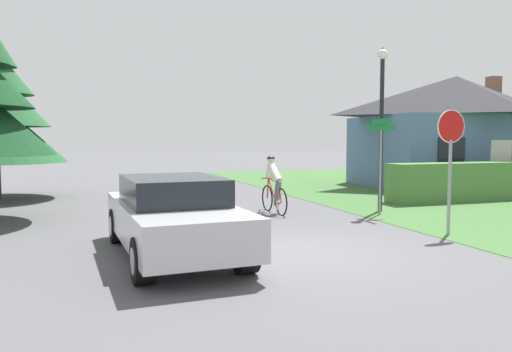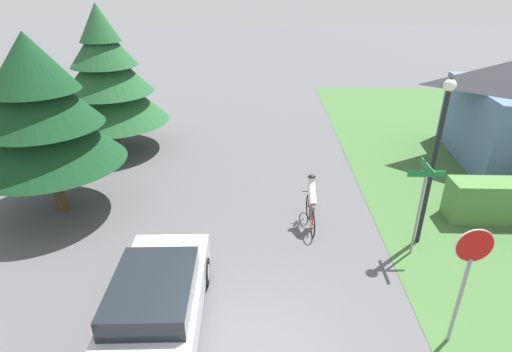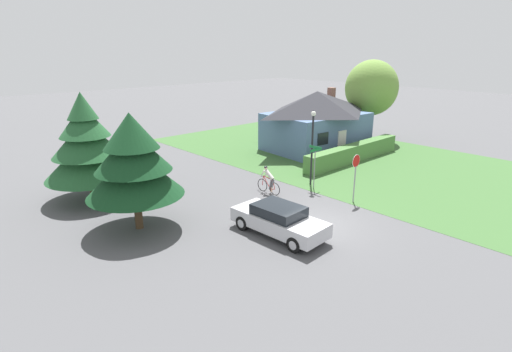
{
  "view_description": "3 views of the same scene",
  "coord_description": "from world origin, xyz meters",
  "px_view_note": "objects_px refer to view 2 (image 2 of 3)",
  "views": [
    {
      "loc": [
        -3.51,
        -8.14,
        2.04
      ],
      "look_at": [
        0.71,
        4.28,
        1.06
      ],
      "focal_mm": 35.0,
      "sensor_mm": 36.0,
      "label": 1
    },
    {
      "loc": [
        0.06,
        -5.43,
        6.48
      ],
      "look_at": [
        -0.25,
        4.79,
        1.54
      ],
      "focal_mm": 28.0,
      "sensor_mm": 36.0,
      "label": 2
    },
    {
      "loc": [
        -13.94,
        -10.77,
        7.98
      ],
      "look_at": [
        0.25,
        4.5,
        1.29
      ],
      "focal_mm": 28.0,
      "sensor_mm": 36.0,
      "label": 3
    }
  ],
  "objects_px": {
    "sedan_left_lane": "(155,308)",
    "conifer_tall_near": "(40,110)",
    "cyclist": "(311,204)",
    "stop_sign": "(469,265)",
    "street_name_sign": "(422,194)",
    "conifer_tall_far": "(107,78)",
    "street_lamp": "(437,146)"
  },
  "relations": [
    {
      "from": "cyclist",
      "to": "conifer_tall_near",
      "type": "bearing_deg",
      "value": 82.36
    },
    {
      "from": "sedan_left_lane",
      "to": "conifer_tall_near",
      "type": "relative_size",
      "value": 0.85
    },
    {
      "from": "street_name_sign",
      "to": "conifer_tall_near",
      "type": "distance_m",
      "value": 10.58
    },
    {
      "from": "cyclist",
      "to": "stop_sign",
      "type": "bearing_deg",
      "value": -152.05
    },
    {
      "from": "conifer_tall_far",
      "to": "street_name_sign",
      "type": "bearing_deg",
      "value": -34.74
    },
    {
      "from": "conifer_tall_far",
      "to": "cyclist",
      "type": "bearing_deg",
      "value": -37.39
    },
    {
      "from": "cyclist",
      "to": "conifer_tall_far",
      "type": "xyz_separation_m",
      "value": [
        -7.8,
        5.96,
        2.28
      ]
    },
    {
      "from": "stop_sign",
      "to": "conifer_tall_far",
      "type": "xyz_separation_m",
      "value": [
        -10.2,
        10.08,
        1.16
      ]
    },
    {
      "from": "street_lamp",
      "to": "conifer_tall_near",
      "type": "bearing_deg",
      "value": 172.38
    },
    {
      "from": "street_lamp",
      "to": "conifer_tall_near",
      "type": "relative_size",
      "value": 0.85
    },
    {
      "from": "sedan_left_lane",
      "to": "stop_sign",
      "type": "distance_m",
      "value": 5.98
    },
    {
      "from": "sedan_left_lane",
      "to": "stop_sign",
      "type": "height_order",
      "value": "stop_sign"
    },
    {
      "from": "cyclist",
      "to": "street_lamp",
      "type": "bearing_deg",
      "value": -105.57
    },
    {
      "from": "street_name_sign",
      "to": "conifer_tall_far",
      "type": "bearing_deg",
      "value": 145.26
    },
    {
      "from": "sedan_left_lane",
      "to": "street_name_sign",
      "type": "relative_size",
      "value": 1.77
    },
    {
      "from": "cyclist",
      "to": "street_name_sign",
      "type": "xyz_separation_m",
      "value": [
        2.57,
        -1.23,
        1.05
      ]
    },
    {
      "from": "sedan_left_lane",
      "to": "stop_sign",
      "type": "bearing_deg",
      "value": -92.77
    },
    {
      "from": "conifer_tall_near",
      "to": "sedan_left_lane",
      "type": "bearing_deg",
      "value": -48.92
    },
    {
      "from": "stop_sign",
      "to": "conifer_tall_near",
      "type": "relative_size",
      "value": 0.49
    },
    {
      "from": "cyclist",
      "to": "conifer_tall_near",
      "type": "xyz_separation_m",
      "value": [
        -7.73,
        0.73,
        2.5
      ]
    },
    {
      "from": "sedan_left_lane",
      "to": "conifer_tall_near",
      "type": "bearing_deg",
      "value": 38.01
    },
    {
      "from": "stop_sign",
      "to": "conifer_tall_near",
      "type": "height_order",
      "value": "conifer_tall_near"
    },
    {
      "from": "cyclist",
      "to": "sedan_left_lane",
      "type": "bearing_deg",
      "value": 137.93
    },
    {
      "from": "sedan_left_lane",
      "to": "conifer_tall_far",
      "type": "distance_m",
      "value": 11.25
    },
    {
      "from": "sedan_left_lane",
      "to": "conifer_tall_near",
      "type": "height_order",
      "value": "conifer_tall_near"
    },
    {
      "from": "street_name_sign",
      "to": "stop_sign",
      "type": "bearing_deg",
      "value": -93.34
    },
    {
      "from": "cyclist",
      "to": "street_lamp",
      "type": "distance_m",
      "value": 3.67
    },
    {
      "from": "conifer_tall_near",
      "to": "street_name_sign",
      "type": "bearing_deg",
      "value": -10.79
    },
    {
      "from": "cyclist",
      "to": "street_lamp",
      "type": "height_order",
      "value": "street_lamp"
    },
    {
      "from": "street_lamp",
      "to": "stop_sign",
      "type": "bearing_deg",
      "value": -98.64
    },
    {
      "from": "sedan_left_lane",
      "to": "cyclist",
      "type": "distance_m",
      "value": 5.41
    },
    {
      "from": "street_name_sign",
      "to": "cyclist",
      "type": "bearing_deg",
      "value": 154.41
    }
  ]
}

